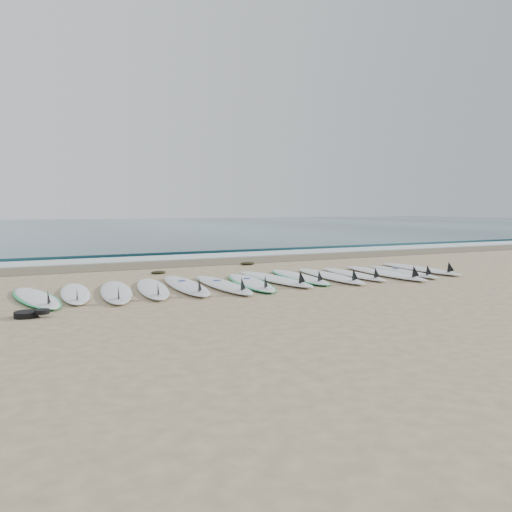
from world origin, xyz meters
name	(u,v)px	position (x,y,z in m)	size (l,w,h in m)	color
ground	(263,283)	(0.00, 0.00, 0.00)	(120.00, 120.00, 0.00)	tan
ocean	(80,227)	(0.00, 32.50, 0.01)	(120.00, 55.00, 0.03)	#204E57
wet_sand_band	(197,262)	(0.00, 4.10, 0.01)	(120.00, 1.80, 0.01)	brown
foam_band	(182,257)	(0.00, 5.50, 0.02)	(120.00, 1.40, 0.04)	silver
wave_crest	(169,252)	(0.00, 7.00, 0.05)	(120.00, 1.00, 0.10)	#204E57
surfboard_0	(36,298)	(-4.20, -0.12, 0.05)	(0.98, 2.45, 0.30)	white
surfboard_1	(75,293)	(-3.58, 0.03, 0.05)	(0.62, 2.33, 0.30)	white
surfboard_2	(116,291)	(-2.93, -0.13, 0.06)	(0.85, 2.59, 0.33)	white
surfboard_3	(153,288)	(-2.26, -0.05, 0.06)	(0.87, 2.56, 0.32)	white
surfboard_4	(186,285)	(-1.61, 0.01, 0.06)	(0.74, 2.76, 0.35)	silver
surfboard_5	(223,284)	(-0.95, -0.21, 0.06)	(0.54, 2.62, 0.33)	white
surfboard_6	(251,282)	(-0.34, -0.12, 0.05)	(0.95, 2.60, 0.32)	white
surfboard_7	(275,278)	(0.30, 0.06, 0.06)	(0.78, 2.75, 0.35)	white
surfboard_8	(299,277)	(0.93, 0.15, 0.05)	(0.81, 2.58, 0.32)	white
surfboard_9	(331,276)	(1.57, -0.07, 0.06)	(0.73, 2.69, 0.34)	white
surfboard_10	(354,274)	(2.22, -0.01, 0.05)	(0.63, 2.41, 0.31)	white
surfboard_11	(386,273)	(2.93, -0.22, 0.06)	(0.64, 2.74, 0.35)	white
surfboard_12	(404,271)	(3.51, -0.15, 0.05)	(0.70, 2.46, 0.31)	silver
surfboard_13	(421,269)	(4.23, 0.05, 0.06)	(0.58, 2.64, 0.34)	white
seaweed_near	(158,272)	(-1.56, 2.27, 0.03)	(0.34, 0.27, 0.07)	black
seaweed_far	(248,263)	(1.03, 3.03, 0.04)	(0.40, 0.31, 0.08)	black
leash_coil	(30,314)	(-4.32, -1.47, 0.05)	(0.46, 0.36, 0.11)	black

